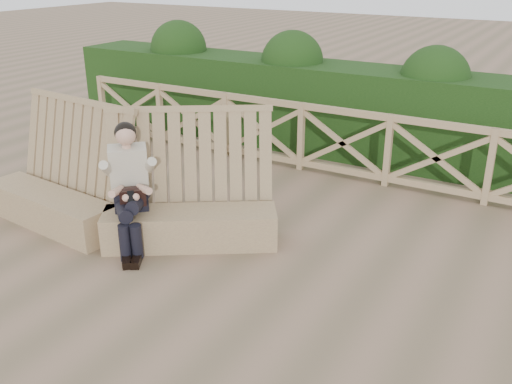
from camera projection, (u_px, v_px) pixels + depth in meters
The scene contains 5 objects.
ground at pixel (217, 276), 6.17m from camera, with size 60.00×60.00×0.00m, color brown.
bench at pixel (120, 202), 7.05m from camera, with size 3.90×1.77×1.57m.
woman at pixel (129, 184), 6.57m from camera, with size 0.83×0.92×1.49m.
guardrail at pixel (343, 143), 8.76m from camera, with size 10.10×0.09×1.10m.
hedge at pixel (370, 113), 9.64m from camera, with size 12.00×1.20×1.50m, color black.
Camera 1 is at (3.06, -4.42, 3.20)m, focal length 40.00 mm.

